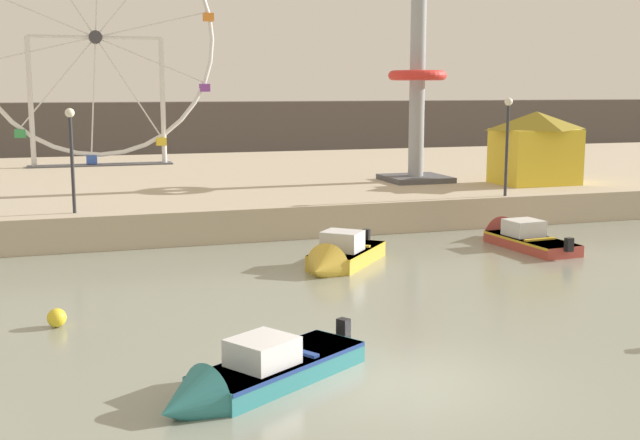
% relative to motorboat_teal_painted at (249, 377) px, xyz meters
% --- Properties ---
extents(ground_plane, '(240.00, 240.00, 0.00)m').
position_rel_motorboat_teal_painted_xyz_m(ground_plane, '(2.90, -0.45, -0.29)').
color(ground_plane, gray).
extents(quay_promenade, '(110.00, 24.98, 1.20)m').
position_rel_motorboat_teal_painted_xyz_m(quay_promenade, '(2.90, 26.28, 0.32)').
color(quay_promenade, '#B7A88E').
rests_on(quay_promenade, ground_plane).
extents(distant_town_skyline, '(140.00, 3.00, 4.40)m').
position_rel_motorboat_teal_painted_xyz_m(distant_town_skyline, '(2.90, 47.52, 1.91)').
color(distant_town_skyline, '#564C47').
rests_on(distant_town_skyline, ground_plane).
extents(motorboat_teal_painted, '(4.60, 3.51, 1.31)m').
position_rel_motorboat_teal_painted_xyz_m(motorboat_teal_painted, '(0.00, 0.00, 0.00)').
color(motorboat_teal_painted, teal).
rests_on(motorboat_teal_painted, ground_plane).
extents(motorboat_faded_red, '(1.78, 4.83, 1.42)m').
position_rel_motorboat_teal_painted_xyz_m(motorboat_faded_red, '(12.03, 10.67, -0.01)').
color(motorboat_faded_red, '#B24238').
rests_on(motorboat_faded_red, ground_plane).
extents(motorboat_mustard_yellow, '(3.74, 3.97, 1.53)m').
position_rel_motorboat_teal_painted_xyz_m(motorboat_mustard_yellow, '(4.87, 9.05, 0.05)').
color(motorboat_mustard_yellow, gold).
rests_on(motorboat_mustard_yellow, ground_plane).
extents(ferris_wheel_white_frame, '(12.90, 1.20, 13.38)m').
position_rel_motorboat_teal_painted_xyz_m(ferris_wheel_white_frame, '(-0.99, 32.13, 7.64)').
color(ferris_wheel_white_frame, silver).
rests_on(ferris_wheel_white_frame, quay_promenade).
extents(drop_tower_steel_tower, '(2.80, 2.80, 12.86)m').
position_rel_motorboat_teal_painted_xyz_m(drop_tower_steel_tower, '(12.43, 20.00, 6.08)').
color(drop_tower_steel_tower, '#999EA3').
rests_on(drop_tower_steel_tower, quay_promenade).
extents(carnival_booth_yellow_awning, '(3.71, 2.84, 3.21)m').
position_rel_motorboat_teal_painted_xyz_m(carnival_booth_yellow_awning, '(17.04, 17.40, 2.59)').
color(carnival_booth_yellow_awning, yellow).
rests_on(carnival_booth_yellow_awning, quay_promenade).
extents(promenade_lamp_near, '(0.32, 0.32, 3.57)m').
position_rel_motorboat_teal_painted_xyz_m(promenade_lamp_near, '(-2.70, 14.86, 3.28)').
color(promenade_lamp_near, '#2D2D33').
rests_on(promenade_lamp_near, quay_promenade).
extents(promenade_lamp_far, '(0.32, 0.32, 3.87)m').
position_rel_motorboat_teal_painted_xyz_m(promenade_lamp_far, '(13.67, 14.20, 3.45)').
color(promenade_lamp_far, '#2D2D33').
rests_on(promenade_lamp_far, quay_promenade).
extents(mooring_buoy_orange, '(0.44, 0.44, 0.44)m').
position_rel_motorboat_teal_painted_xyz_m(mooring_buoy_orange, '(-3.32, 5.25, -0.07)').
color(mooring_buoy_orange, yellow).
rests_on(mooring_buoy_orange, ground_plane).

